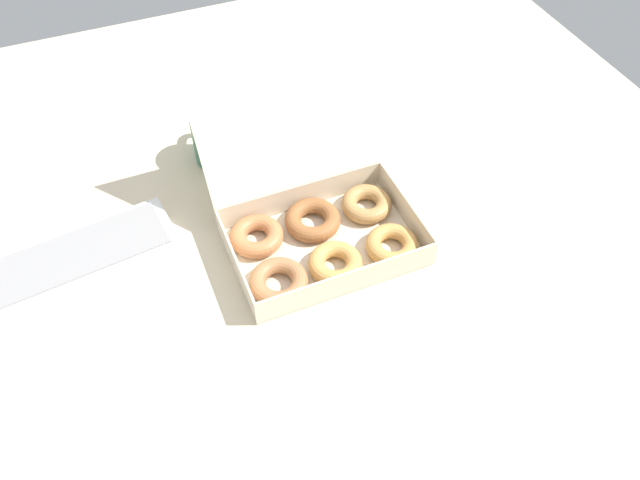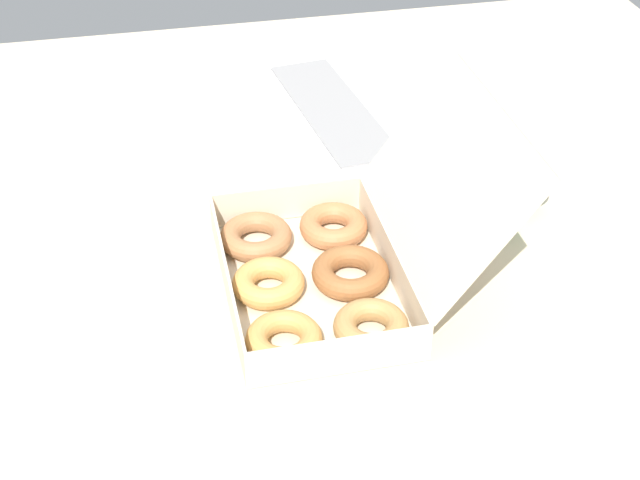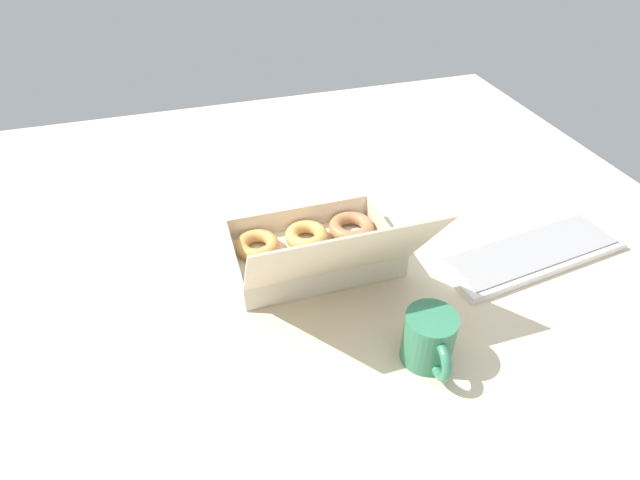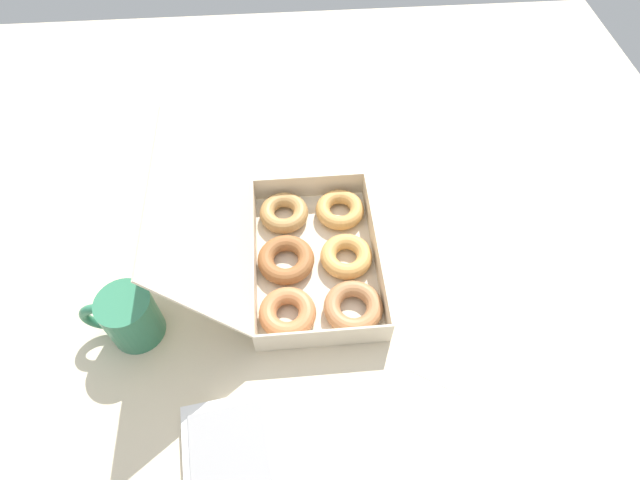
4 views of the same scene
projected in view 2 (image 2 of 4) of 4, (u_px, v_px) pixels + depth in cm
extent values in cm
cube|color=beige|center=(325.00, 284.00, 123.74)|extent=(180.00, 180.00, 2.00)
cube|color=beige|center=(311.00, 288.00, 121.16)|extent=(34.15, 23.17, 0.40)
cube|color=beige|center=(287.00, 202.00, 132.52)|extent=(0.56, 22.93, 5.64)
cube|color=beige|center=(340.00, 356.00, 106.20)|extent=(0.56, 22.93, 5.64)
cube|color=beige|center=(227.00, 282.00, 117.40)|extent=(33.19, 0.63, 5.64)
cube|color=beige|center=(391.00, 259.00, 121.32)|extent=(33.19, 0.63, 5.64)
cube|color=beige|center=(446.00, 178.00, 115.19)|extent=(34.08, 13.64, 19.06)
torus|color=#A97146|center=(256.00, 237.00, 127.65)|extent=(14.14, 14.14, 2.94)
torus|color=#D6994F|center=(269.00, 283.00, 119.24)|extent=(12.86, 12.86, 2.99)
torus|color=tan|center=(284.00, 339.00, 110.42)|extent=(12.63, 12.63, 2.86)
torus|color=#B97344|center=(333.00, 226.00, 129.75)|extent=(13.43, 13.43, 3.10)
torus|color=#975C31|center=(350.00, 273.00, 121.02)|extent=(14.98, 14.98, 3.05)
torus|color=#B4844A|center=(371.00, 327.00, 112.24)|extent=(11.25, 11.25, 2.97)
cube|color=white|center=(333.00, 114.00, 159.01)|extent=(43.44, 18.70, 1.80)
cube|color=#979595|center=(333.00, 109.00, 158.35)|extent=(39.83, 16.14, 0.40)
cylinder|color=#327956|center=(501.00, 187.00, 132.52)|extent=(8.91, 8.91, 10.13)
torus|color=#327956|center=(532.00, 184.00, 133.00)|extent=(2.22, 7.39, 7.28)
cylinder|color=black|center=(503.00, 168.00, 130.59)|extent=(7.84, 7.84, 0.61)
cube|color=white|center=(151.00, 224.00, 133.43)|extent=(13.92, 13.41, 0.15)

